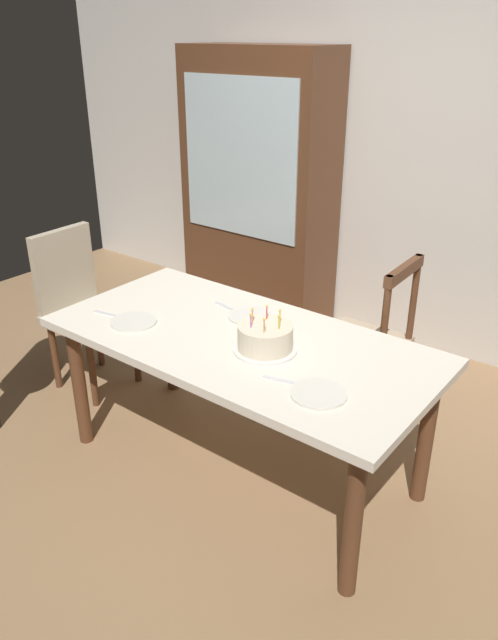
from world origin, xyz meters
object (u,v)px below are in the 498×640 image
Objects in this scene: dining_table at (240,354)px; plate_near_celebrant at (133,322)px; chair_spindle_back at (365,345)px; plate_near_guest at (319,394)px; china_cabinet at (259,189)px; birthday_cake at (265,338)px; chair_upholstered at (80,301)px; plate_far_side at (251,316)px.

plate_near_celebrant is (-0.49, -0.19, 0.09)m from dining_table.
plate_near_guest is at bearing -73.54° from chair_spindle_back.
chair_spindle_back is 1.62m from china_cabinet.
chair_spindle_back is at bearing 83.36° from birthday_cake.
dining_table is at bearing -3.74° from chair_upholstered.
chair_upholstered is (-1.81, 0.28, -0.20)m from plate_near_guest.
plate_near_guest is 0.12× the size of china_cabinet.
plate_near_celebrant is 1.00× the size of plate_far_side.
chair_upholstered is (-1.28, 0.08, -0.11)m from dining_table.
dining_table is 0.54m from plate_near_celebrant.
plate_far_side and plate_near_guest have the same top height.
plate_near_guest is 0.23× the size of chair_spindle_back.
dining_table is 1.88× the size of chair_upholstered.
chair_spindle_back reaches higher than plate_near_guest.
plate_near_guest is (1.02, 0.00, 0.00)m from plate_near_celebrant.
chair_upholstered reaches higher than birthday_cake.
chair_spindle_back is at bearing 71.38° from dining_table.
chair_spindle_back is at bearing 51.90° from plate_near_celebrant.
china_cabinet is at bearing 108.23° from plate_near_celebrant.
birthday_cake is 0.15× the size of china_cabinet.
birthday_cake is 1.47m from chair_upholstered.
plate_near_celebrant is 0.56m from plate_far_side.
plate_far_side is 1.00× the size of plate_near_guest.
birthday_cake reaches higher than dining_table.
dining_table is 6.36× the size of birthday_cake.
plate_far_side is at bearing 44.20° from plate_near_celebrant.
dining_table is 0.82m from chair_spindle_back.
plate_near_celebrant is 1.24m from chair_spindle_back.
plate_near_guest is 0.23× the size of chair_upholstered.
birthday_cake is 1.27× the size of plate_far_side.
plate_near_celebrant is 0.23× the size of chair_spindle_back.
dining_table is at bearing 168.76° from birthday_cake.
plate_near_guest is (0.37, -0.16, -0.05)m from birthday_cake.
plate_near_celebrant is 0.12× the size of china_cabinet.
birthday_cake is at bearing -42.08° from plate_far_side.
chair_spindle_back is at bearing -31.31° from china_cabinet.
plate_near_celebrant is at bearing -128.10° from chair_spindle_back.
china_cabinet is (-1.07, 1.56, 0.31)m from dining_table.
plate_far_side is 0.74m from plate_near_guest.
birthday_cake is 2.02m from china_cabinet.
chair_spindle_back is (-0.28, 0.95, -0.28)m from plate_near_guest.
china_cabinet reaches higher than chair_spindle_back.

